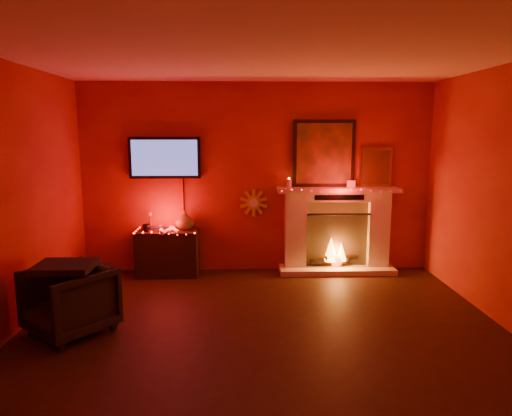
{
  "coord_description": "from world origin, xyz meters",
  "views": [
    {
      "loc": [
        -0.2,
        -4.02,
        2.01
      ],
      "look_at": [
        -0.04,
        1.7,
        1.05
      ],
      "focal_mm": 32.0,
      "sensor_mm": 36.0,
      "label": 1
    }
  ],
  "objects": [
    {
      "name": "tv",
      "position": [
        -1.3,
        2.45,
        1.65
      ],
      "size": [
        1.0,
        0.07,
        1.24
      ],
      "color": "black",
      "rests_on": "room"
    },
    {
      "name": "room",
      "position": [
        0.0,
        0.0,
        1.35
      ],
      "size": [
        5.0,
        5.0,
        5.0
      ],
      "color": "black",
      "rests_on": "ground"
    },
    {
      "name": "sunburst_clock",
      "position": [
        -0.05,
        2.48,
        1.0
      ],
      "size": [
        0.4,
        0.03,
        0.4
      ],
      "color": "gold",
      "rests_on": "room"
    },
    {
      "name": "armchair",
      "position": [
        -1.95,
        0.39,
        0.34
      ],
      "size": [
        1.04,
        1.04,
        0.68
      ],
      "primitive_type": "imported",
      "rotation": [
        0.0,
        0.0,
        -0.69
      ],
      "color": "black",
      "rests_on": "floor"
    },
    {
      "name": "console_table",
      "position": [
        -1.26,
        2.26,
        0.37
      ],
      "size": [
        0.85,
        0.53,
        0.92
      ],
      "color": "black",
      "rests_on": "floor"
    },
    {
      "name": "fireplace",
      "position": [
        1.14,
        2.39,
        0.72
      ],
      "size": [
        1.72,
        0.4,
        2.18
      ],
      "color": "silver",
      "rests_on": "floor"
    }
  ]
}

